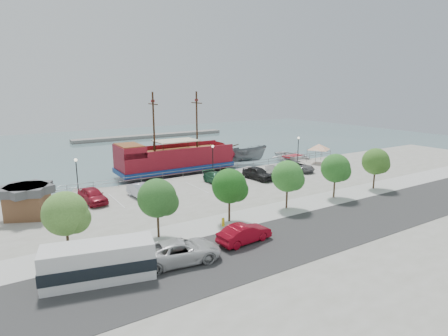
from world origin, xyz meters
TOP-DOWN VIEW (x-y plane):
  - ground at (0.00, 0.00)m, footprint 160.00×160.00m
  - land_slab at (0.00, -21.00)m, footprint 100.00×58.00m
  - street at (0.00, -16.00)m, footprint 100.00×8.00m
  - sidewalk at (0.00, -10.00)m, footprint 100.00×4.00m
  - seawall_railing at (0.00, 7.80)m, footprint 50.00×0.06m
  - far_shore at (10.00, 55.00)m, footprint 40.00×3.00m
  - pirate_ship at (-0.76, 14.00)m, footprint 20.64×5.83m
  - patrol_boat at (10.67, 14.01)m, footprint 8.21×6.08m
  - speedboat at (19.27, 11.11)m, footprint 5.81×7.85m
  - dock_west at (-14.42, 9.20)m, footprint 8.00×5.00m
  - dock_mid at (6.56, 9.20)m, footprint 6.93×3.95m
  - dock_east at (15.66, 9.20)m, footprint 7.86×5.02m
  - shed at (-23.58, 1.29)m, footprint 4.98×4.98m
  - canopy_tent at (18.83, 4.72)m, footprint 5.26×5.26m
  - street_van at (-15.46, -14.99)m, footprint 6.32×3.53m
  - street_sedan at (-9.58, -14.65)m, footprint 4.78×2.07m
  - shuttle_bus at (-20.93, -14.50)m, footprint 7.42×4.01m
  - fire_hydrant at (-9.17, -10.80)m, footprint 0.28×0.28m
  - lamp_post_left at (-18.00, 6.50)m, footprint 0.36×0.36m
  - lamp_post_mid at (0.00, 6.50)m, footprint 0.36×0.36m
  - lamp_post_right at (16.00, 6.50)m, footprint 0.36×0.36m
  - tree_a at (-21.85, -10.07)m, footprint 3.30×3.20m
  - tree_b at (-14.85, -10.07)m, footprint 3.30×3.20m
  - tree_c at (-7.85, -10.07)m, footprint 3.30×3.20m
  - tree_d at (-0.85, -10.07)m, footprint 3.30×3.20m
  - tree_e at (6.15, -10.07)m, footprint 3.30×3.20m
  - tree_f at (13.15, -10.07)m, footprint 3.30×3.20m
  - parked_car_a at (-17.33, 2.53)m, footprint 2.57×5.07m
  - parked_car_b at (-12.24, 1.56)m, footprint 2.10×4.78m
  - parked_car_d at (-1.88, 2.25)m, footprint 2.07×5.00m
  - parked_car_e at (3.96, 1.34)m, footprint 2.35×5.05m
  - parked_car_f at (8.00, 1.64)m, footprint 2.11×4.49m
  - parked_car_g at (11.89, 2.01)m, footprint 2.99×5.36m

SIDE VIEW (x-z plane):
  - ground at x=0.00m, z-range -1.00..-1.00m
  - dock_mid at x=6.56m, z-range -1.00..-0.62m
  - dock_east at x=15.66m, z-range -1.00..-0.56m
  - dock_west at x=-14.42m, z-range -1.00..-0.56m
  - land_slab at x=0.00m, z-range -1.20..0.00m
  - far_shore at x=10.00m, z-range -1.00..-0.20m
  - speedboat at x=19.27m, z-range -1.00..0.57m
  - street at x=0.00m, z-range -0.01..0.03m
  - sidewalk at x=0.00m, z-range -0.01..0.04m
  - fire_hydrant at x=-9.17m, z-range 0.04..0.85m
  - patrol_boat at x=10.67m, z-range -1.00..1.99m
  - seawall_railing at x=0.00m, z-range 0.03..1.03m
  - parked_car_g at x=11.89m, z-range 0.00..1.42m
  - parked_car_f at x=8.00m, z-range 0.00..1.42m
  - parked_car_d at x=-1.88m, z-range 0.00..1.45m
  - parked_car_b at x=-12.24m, z-range 0.00..1.53m
  - street_sedan at x=-9.58m, z-range 0.00..1.53m
  - parked_car_a at x=-17.33m, z-range 0.00..1.65m
  - street_van at x=-15.46m, z-range 0.00..1.67m
  - parked_car_e at x=3.96m, z-range 0.00..1.67m
  - pirate_ship at x=-0.76m, z-range -5.32..7.68m
  - shuttle_bus at x=-20.93m, z-range -0.04..2.44m
  - shed at x=-23.58m, z-range 0.10..3.20m
  - lamp_post_left at x=-18.00m, z-range 0.80..5.08m
  - lamp_post_mid at x=0.00m, z-range 0.80..5.08m
  - lamp_post_right at x=16.00m, z-range 0.80..5.08m
  - canopy_tent at x=18.83m, z-range 1.33..4.91m
  - tree_a at x=-21.85m, z-range 0.80..5.80m
  - tree_b at x=-14.85m, z-range 0.80..5.80m
  - tree_c at x=-7.85m, z-range 0.80..5.80m
  - tree_d at x=-0.85m, z-range 0.80..5.80m
  - tree_e at x=6.15m, z-range 0.80..5.80m
  - tree_f at x=13.15m, z-range 0.80..5.80m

